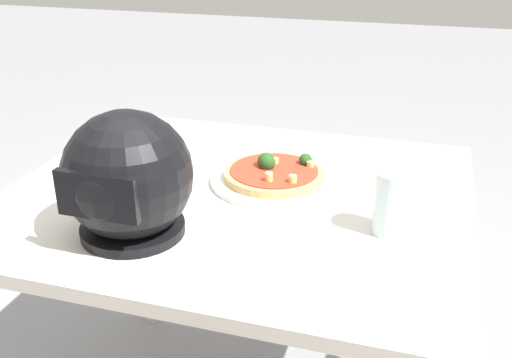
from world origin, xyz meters
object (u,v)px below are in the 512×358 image
dining_table (238,227)px  pizza (274,172)px  motorcycle_helmet (128,178)px  drinking_glass (392,203)px

dining_table → pizza: 0.15m
dining_table → pizza: bearing=-131.7°
dining_table → motorcycle_helmet: 0.35m
pizza → drinking_glass: 0.33m
dining_table → motorcycle_helmet: bearing=60.1°
motorcycle_helmet → pizza: bearing=-123.0°
dining_table → drinking_glass: bearing=165.4°
pizza → motorcycle_helmet: bearing=57.0°
motorcycle_helmet → drinking_glass: bearing=-162.9°
motorcycle_helmet → drinking_glass: motorcycle_helmet is taller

